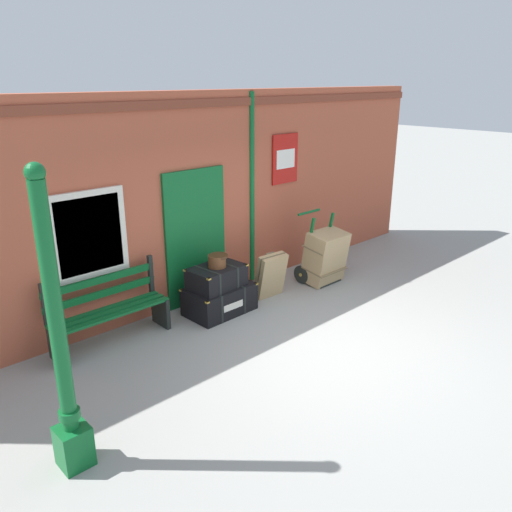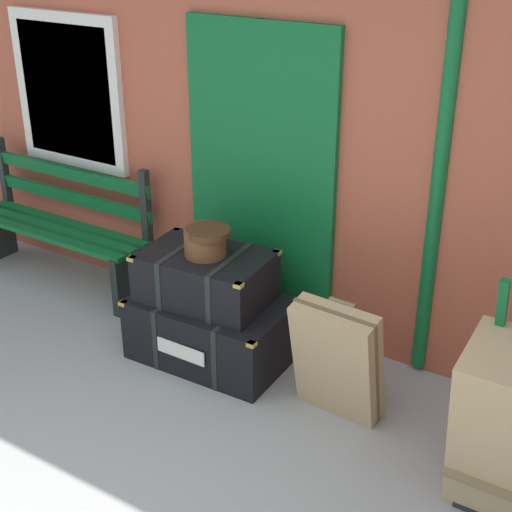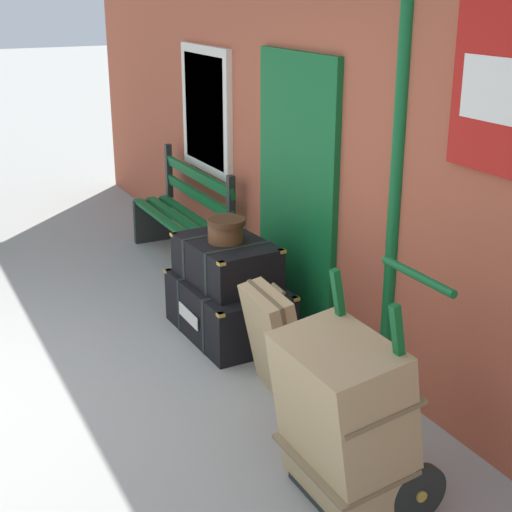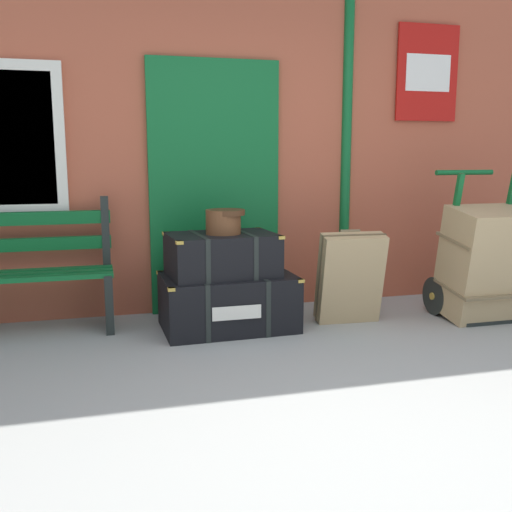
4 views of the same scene
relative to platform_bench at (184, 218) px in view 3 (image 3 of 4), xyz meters
name	(u,v)px [view 3 (image 3 of 4)]	position (x,y,z in m)	size (l,w,h in m)	color
brick_facade	(336,125)	(1.92, 0.44, 1.15)	(10.40, 0.35, 3.20)	#AD5138
platform_bench	(184,218)	(0.00, 0.00, 0.00)	(1.60, 0.43, 1.01)	#0F5B28
steamer_trunk_base	(229,308)	(1.65, -0.30, -0.23)	(1.03, 0.68, 0.43)	black
steamer_trunk_middle	(226,261)	(1.61, -0.30, 0.14)	(0.85, 0.61, 0.33)	black
round_hatbox	(226,228)	(1.62, -0.30, 0.40)	(0.30, 0.28, 0.18)	brown
porters_trolley	(371,445)	(3.73, -0.44, -0.17)	(0.71, 0.58, 1.20)	black
large_brown_trunk	(344,420)	(3.73, -0.62, 0.02)	(0.70, 0.57, 0.94)	tan
suitcase_caramel	(275,343)	(2.61, -0.42, -0.08)	(0.52, 0.34, 0.75)	tan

